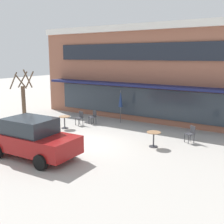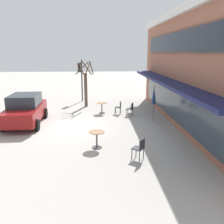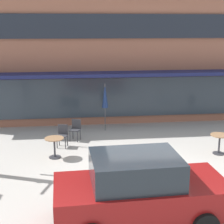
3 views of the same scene
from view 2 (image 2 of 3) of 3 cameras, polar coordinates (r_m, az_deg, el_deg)
name	(u,v)px [view 2 (image 2 of 3)]	position (r m, az deg, el deg)	size (l,w,h in m)	color
ground_plane	(71,127)	(13.87, -9.86, -3.47)	(80.00, 80.00, 0.00)	#ADA8A0
cafe_table_near_wall	(102,106)	(16.51, -2.46, 1.43)	(0.70, 0.70, 0.76)	#333338
cafe_table_streetside	(97,137)	(10.57, -3.69, -6.00)	(0.70, 0.70, 0.76)	#333338
patio_umbrella_green_folded	(154,95)	(14.55, 10.04, 3.96)	(0.28, 0.28, 2.20)	#4C4C51
cafe_chair_0	(131,108)	(15.87, 4.51, 0.91)	(0.52, 0.52, 0.89)	#333338
cafe_chair_1	(140,147)	(9.47, 6.66, -8.47)	(0.56, 0.56, 0.89)	#333338
cafe_chair_2	(119,107)	(16.31, 1.69, 1.31)	(0.48, 0.48, 0.89)	#333338
parked_sedan	(25,110)	(14.85, -20.16, 0.55)	(4.27, 2.15, 1.76)	maroon
street_tree	(86,85)	(18.54, -6.32, 6.38)	(1.44, 1.45, 3.66)	brown
traffic_light_pole	(81,75)	(20.63, -7.58, 8.89)	(0.26, 0.44, 3.40)	#47474C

